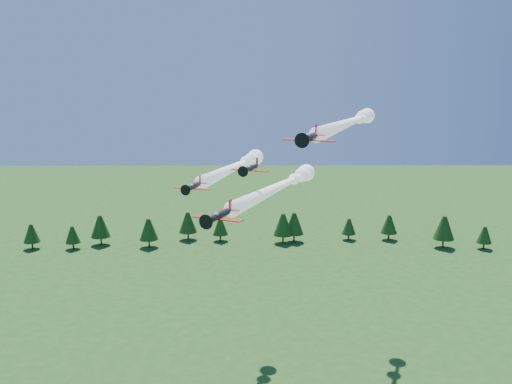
{
  "coord_description": "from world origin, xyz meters",
  "views": [
    {
      "loc": [
        1.05,
        -93.2,
        60.94
      ],
      "look_at": [
        1.85,
        0.0,
        42.03
      ],
      "focal_mm": 40.0,
      "sensor_mm": 36.0,
      "label": 1
    }
  ],
  "objects_px": {
    "plane_lead": "(281,185)",
    "plane_right": "(351,122)",
    "plane_slot": "(250,168)",
    "plane_left": "(237,166)"
  },
  "relations": [
    {
      "from": "plane_lead",
      "to": "plane_left",
      "type": "relative_size",
      "value": 1.09
    },
    {
      "from": "plane_lead",
      "to": "plane_right",
      "type": "height_order",
      "value": "plane_right"
    },
    {
      "from": "plane_right",
      "to": "plane_slot",
      "type": "height_order",
      "value": "plane_right"
    },
    {
      "from": "plane_right",
      "to": "plane_slot",
      "type": "bearing_deg",
      "value": -115.33
    },
    {
      "from": "plane_lead",
      "to": "plane_left",
      "type": "height_order",
      "value": "plane_left"
    },
    {
      "from": "plane_left",
      "to": "plane_right",
      "type": "height_order",
      "value": "plane_right"
    },
    {
      "from": "plane_right",
      "to": "plane_slot",
      "type": "distance_m",
      "value": 30.25
    },
    {
      "from": "plane_lead",
      "to": "plane_right",
      "type": "relative_size",
      "value": 0.77
    },
    {
      "from": "plane_right",
      "to": "plane_slot",
      "type": "relative_size",
      "value": 7.67
    },
    {
      "from": "plane_slot",
      "to": "plane_lead",
      "type": "bearing_deg",
      "value": 75.62
    }
  ]
}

